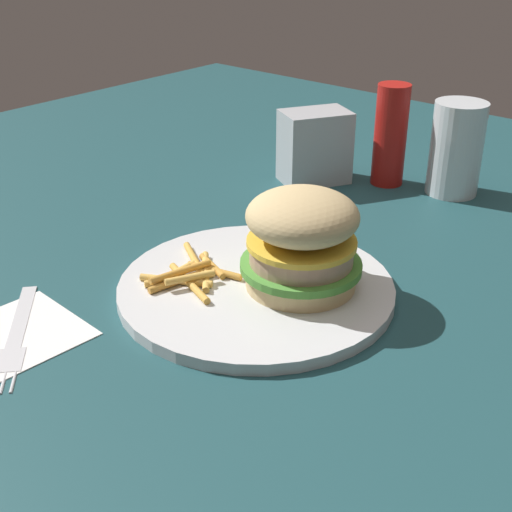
# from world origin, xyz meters

# --- Properties ---
(ground_plane) EXTENTS (1.60, 1.60, 0.00)m
(ground_plane) POSITION_xyz_m (0.00, 0.00, 0.00)
(ground_plane) COLOR #1E474C
(plate) EXTENTS (0.27, 0.27, 0.01)m
(plate) POSITION_xyz_m (0.03, 0.01, 0.01)
(plate) COLOR silver
(plate) RESTS_ON ground_plane
(sandwich) EXTENTS (0.12, 0.12, 0.10)m
(sandwich) POSITION_xyz_m (0.05, -0.03, 0.06)
(sandwich) COLOR tan
(sandwich) RESTS_ON plate
(fries_pile) EXTENTS (0.10, 0.10, 0.01)m
(fries_pile) POSITION_xyz_m (-0.01, 0.06, 0.02)
(fries_pile) COLOR #E5B251
(fries_pile) RESTS_ON plate
(napkin) EXTENTS (0.12, 0.12, 0.00)m
(napkin) POSITION_xyz_m (-0.17, 0.12, 0.00)
(napkin) COLOR white
(napkin) RESTS_ON ground_plane
(fork) EXTENTS (0.13, 0.14, 0.00)m
(fork) POSITION_xyz_m (-0.17, 0.12, 0.00)
(fork) COLOR silver
(fork) RESTS_ON napkin
(drink_glass) EXTENTS (0.07, 0.07, 0.12)m
(drink_glass) POSITION_xyz_m (0.40, -0.01, 0.05)
(drink_glass) COLOR silver
(drink_glass) RESTS_ON ground_plane
(napkin_dispenser) EXTENTS (0.11, 0.10, 0.10)m
(napkin_dispenser) POSITION_xyz_m (0.32, 0.15, 0.05)
(napkin_dispenser) COLOR #B7BABF
(napkin_dispenser) RESTS_ON ground_plane
(ketchup_bottle) EXTENTS (0.04, 0.04, 0.14)m
(ketchup_bottle) POSITION_xyz_m (0.38, 0.07, 0.07)
(ketchup_bottle) COLOR #B21914
(ketchup_bottle) RESTS_ON ground_plane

